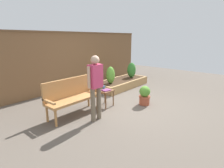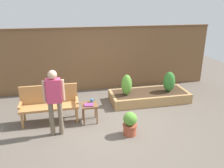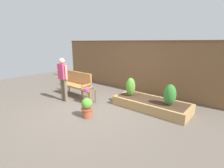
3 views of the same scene
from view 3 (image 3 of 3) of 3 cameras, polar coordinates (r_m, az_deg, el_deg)
name	(u,v)px [view 3 (image 3 of 3)]	position (r m, az deg, el deg)	size (l,w,h in m)	color
ground_plane	(90,108)	(5.54, -7.47, -8.09)	(14.00, 14.00, 0.00)	#60564C
fence_back	(134,66)	(7.20, 7.65, 6.18)	(8.40, 0.14, 2.16)	brown
garden_bench	(77,82)	(6.73, -12.07, 0.67)	(1.44, 0.48, 0.94)	#B77F47
side_table	(89,92)	(5.87, -8.10, -2.69)	(0.40, 0.40, 0.48)	brown
cup_on_table	(93,88)	(5.86, -6.60, -1.38)	(0.12, 0.09, 0.09)	teal
book_on_table	(87,89)	(5.82, -8.74, -1.85)	(0.23, 0.18, 0.03)	#7F3875
potted_boxwood	(87,107)	(4.80, -8.58, -8.00)	(0.34, 0.34, 0.57)	#A84C33
raised_planter_bed	(151,104)	(5.51, 13.33, -6.83)	(2.40, 1.00, 0.30)	#AD8451
shrub_near_bench	(131,87)	(5.66, 6.46, -1.00)	(0.32, 0.32, 0.63)	brown
shrub_far_corner	(170,95)	(5.07, 19.34, -3.57)	(0.36, 0.36, 0.63)	brown
person_by_bench	(63,76)	(6.11, -16.58, 2.72)	(0.47, 0.20, 1.56)	#70604C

